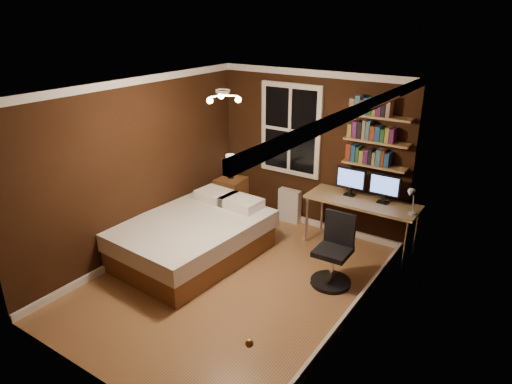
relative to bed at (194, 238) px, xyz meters
The scene contains 24 objects.
floor 0.91m from the bed, 14.20° to the right, with size 4.20×4.20×0.00m, color brown.
wall_back 2.27m from the bed, 66.32° to the left, with size 3.20×0.04×2.50m, color black.
wall_left 1.24m from the bed, 164.78° to the right, with size 0.04×4.20×2.50m, color black.
wall_right 2.61m from the bed, ahead, with size 0.04×4.20×2.50m, color black.
ceiling 2.36m from the bed, 14.20° to the right, with size 3.20×4.20×0.02m, color white.
window 2.28m from the bed, 75.52° to the left, with size 1.06×0.06×1.46m, color white.
door 3.08m from the bed, 36.03° to the right, with size 0.03×0.82×2.05m, color black, non-canonical shape.
door_knob 3.22m from the bed, 40.89° to the right, with size 0.06×0.06×0.06m, color #C58F48.
ceiling_fixture 2.27m from the bed, 20.49° to the right, with size 0.44×0.44×0.18m, color beige, non-canonical shape.
bookshelf_lower 2.77m from the bed, 42.84° to the left, with size 0.92×0.22×0.03m, color #A17D4E.
books_row_lower 2.82m from the bed, 42.84° to the left, with size 0.60×0.16×0.23m, color maroon, non-canonical shape.
bookshelf_middle 2.91m from the bed, 42.84° to the left, with size 0.92×0.22×0.03m, color #A17D4E.
books_row_middle 2.97m from the bed, 42.84° to the left, with size 0.60×0.16×0.23m, color navy, non-canonical shape.
bookshelf_upper 3.08m from the bed, 42.84° to the left, with size 0.92×0.22×0.03m, color #A17D4E.
books_row_upper 3.15m from the bed, 42.84° to the left, with size 0.54×0.16×0.23m, color #214E2C, non-canonical shape.
bed is the anchor object (origin of this frame).
nightstand 1.74m from the bed, 109.05° to the left, with size 0.47×0.47×0.58m, color brown.
bedside_lamp 1.80m from the bed, 109.05° to the left, with size 0.15×0.15×0.43m, color beige, non-canonical shape.
radiator 1.86m from the bed, 73.17° to the left, with size 0.38×0.13×0.57m, color white.
desk 2.46m from the bed, 40.25° to the left, with size 1.61×0.60×0.76m.
monitor_left 2.41m from the bed, 45.47° to the left, with size 0.44×0.12×0.42m, color black, non-canonical shape.
monitor_right 2.77m from the bed, 37.80° to the left, with size 0.44×0.12×0.42m, color black, non-canonical shape.
desk_lamp 3.02m from the bed, 28.70° to the left, with size 0.14×0.32×0.44m, color silver, non-canonical shape.
office_chair 1.99m from the bed, 14.30° to the left, with size 0.52×0.52×0.95m.
Camera 1 is at (3.11, -4.09, 3.31)m, focal length 32.00 mm.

